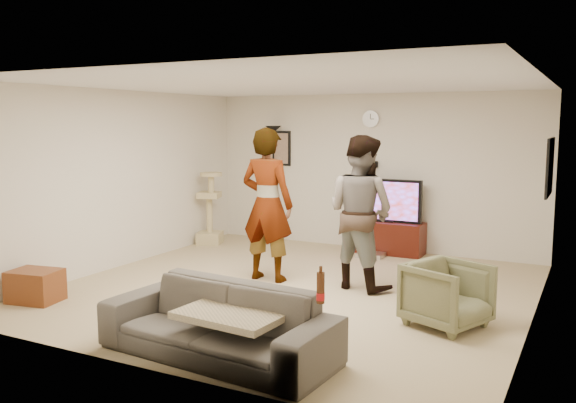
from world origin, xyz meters
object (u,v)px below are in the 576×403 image
at_px(person_right, 360,212).
at_px(armchair, 447,295).
at_px(tv_stand, 385,237).
at_px(cat_tree, 209,208).
at_px(side_table, 35,286).
at_px(tv, 386,200).
at_px(person_left, 267,205).
at_px(sofa, 218,322).
at_px(beer_bottle, 321,288).
at_px(floor_lamp, 273,184).

height_order(person_right, armchair, person_right).
bearing_deg(armchair, tv_stand, 51.16).
height_order(cat_tree, side_table, cat_tree).
bearing_deg(tv, person_right, -80.48).
relative_size(person_left, sofa, 0.93).
bearing_deg(person_right, sofa, 99.81).
relative_size(person_right, sofa, 0.89).
distance_m(beer_bottle, armchair, 1.88).
bearing_deg(person_left, armchair, 163.77).
distance_m(tv_stand, person_right, 2.20).
bearing_deg(floor_lamp, side_table, -99.26).
relative_size(sofa, beer_bottle, 8.54).
xyz_separation_m(floor_lamp, armchair, (3.68, -3.08, -0.67)).
relative_size(floor_lamp, cat_tree, 1.62).
bearing_deg(cat_tree, sofa, -54.46).
height_order(tv_stand, sofa, sofa).
bearing_deg(tv, beer_bottle, -77.83).
relative_size(tv_stand, tv, 1.07).
xyz_separation_m(tv, floor_lamp, (-2.03, 0.04, 0.16)).
bearing_deg(person_right, armchair, 159.36).
relative_size(floor_lamp, beer_bottle, 7.95).
height_order(tv_stand, person_right, person_right).
bearing_deg(floor_lamp, person_right, -41.52).
relative_size(tv, person_left, 0.57).
distance_m(floor_lamp, person_left, 2.60).
height_order(person_right, beer_bottle, person_right).
xyz_separation_m(person_left, sofa, (0.89, -2.48, -0.68)).
bearing_deg(tv_stand, armchair, -61.50).
bearing_deg(sofa, tv, 94.90).
height_order(tv_stand, person_left, person_left).
distance_m(floor_lamp, cat_tree, 1.17).
bearing_deg(tv, tv_stand, 0.00).
xyz_separation_m(tv, person_left, (-0.85, -2.27, 0.16)).
relative_size(tv, side_table, 2.04).
bearing_deg(beer_bottle, tv, 102.17).
height_order(person_right, sofa, person_right).
height_order(floor_lamp, beer_bottle, floor_lamp).
relative_size(tv_stand, sofa, 0.57).
distance_m(sofa, armchair, 2.35).
height_order(floor_lamp, armchair, floor_lamp).
xyz_separation_m(beer_bottle, side_table, (-3.77, 0.40, -0.56)).
distance_m(tv_stand, beer_bottle, 4.89).
relative_size(armchair, side_table, 1.31).
bearing_deg(person_left, sofa, 110.54).
relative_size(sofa, armchair, 2.96).
height_order(cat_tree, beer_bottle, cat_tree).
bearing_deg(tv_stand, cat_tree, -166.99).
bearing_deg(cat_tree, tv, 13.01).
distance_m(person_right, armchair, 1.74).
height_order(tv, cat_tree, cat_tree).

